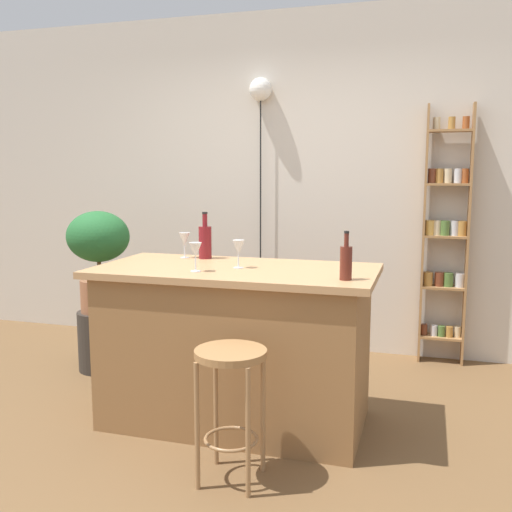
# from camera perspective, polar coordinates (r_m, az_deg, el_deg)

# --- Properties ---
(ground) EXTENTS (12.00, 12.00, 0.00)m
(ground) POSITION_cam_1_polar(r_m,az_deg,el_deg) (3.40, -3.64, -17.80)
(ground) COLOR brown
(back_wall) EXTENTS (6.40, 0.10, 2.80)m
(back_wall) POSITION_cam_1_polar(r_m,az_deg,el_deg) (4.93, 4.14, 7.17)
(back_wall) COLOR beige
(back_wall) RESTS_ON ground
(kitchen_counter) EXTENTS (1.63, 0.82, 0.94)m
(kitchen_counter) POSITION_cam_1_polar(r_m,az_deg,el_deg) (3.49, -1.98, -8.72)
(kitchen_counter) COLOR olive
(kitchen_counter) RESTS_ON ground
(bar_stool) EXTENTS (0.35, 0.35, 0.66)m
(bar_stool) POSITION_cam_1_polar(r_m,az_deg,el_deg) (2.84, -2.50, -12.39)
(bar_stool) COLOR #997047
(bar_stool) RESTS_ON ground
(spice_shelf) EXTENTS (0.34, 0.14, 2.00)m
(spice_shelf) POSITION_cam_1_polar(r_m,az_deg,el_deg) (4.70, 18.15, 1.83)
(spice_shelf) COLOR #9E7042
(spice_shelf) RESTS_ON ground
(plant_stool) EXTENTS (0.36, 0.36, 0.45)m
(plant_stool) POSITION_cam_1_polar(r_m,az_deg,el_deg) (4.60, -14.91, -8.01)
(plant_stool) COLOR #2D2823
(plant_stool) RESTS_ON ground
(potted_plant) EXTENTS (0.47, 0.43, 0.76)m
(potted_plant) POSITION_cam_1_polar(r_m,az_deg,el_deg) (4.46, -15.24, 0.64)
(potted_plant) COLOR #935B3D
(potted_plant) RESTS_ON plant_stool
(bottle_sauce_amber) EXTENTS (0.06, 0.06, 0.25)m
(bottle_sauce_amber) POSITION_cam_1_polar(r_m,az_deg,el_deg) (3.02, 8.85, -0.55)
(bottle_sauce_amber) COLOR #5B2319
(bottle_sauce_amber) RESTS_ON kitchen_counter
(bottle_wine_red) EXTENTS (0.08, 0.08, 0.30)m
(bottle_wine_red) POSITION_cam_1_polar(r_m,az_deg,el_deg) (3.74, -5.03, 1.48)
(bottle_wine_red) COLOR maroon
(bottle_wine_red) RESTS_ON kitchen_counter
(wine_glass_left) EXTENTS (0.07, 0.07, 0.16)m
(wine_glass_left) POSITION_cam_1_polar(r_m,az_deg,el_deg) (3.25, -5.98, 0.51)
(wine_glass_left) COLOR silver
(wine_glass_left) RESTS_ON kitchen_counter
(wine_glass_center) EXTENTS (0.07, 0.07, 0.16)m
(wine_glass_center) POSITION_cam_1_polar(r_m,az_deg,el_deg) (3.35, -1.75, 0.79)
(wine_glass_center) COLOR silver
(wine_glass_center) RESTS_ON kitchen_counter
(wine_glass_right) EXTENTS (0.07, 0.07, 0.16)m
(wine_glass_right) POSITION_cam_1_polar(r_m,az_deg,el_deg) (3.78, -7.05, 1.58)
(wine_glass_right) COLOR silver
(wine_glass_right) RESTS_ON kitchen_counter
(pendant_globe_light) EXTENTS (0.19, 0.19, 2.26)m
(pendant_globe_light) POSITION_cam_1_polar(r_m,az_deg,el_deg) (4.94, 0.46, 15.54)
(pendant_globe_light) COLOR black
(pendant_globe_light) RESTS_ON ground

